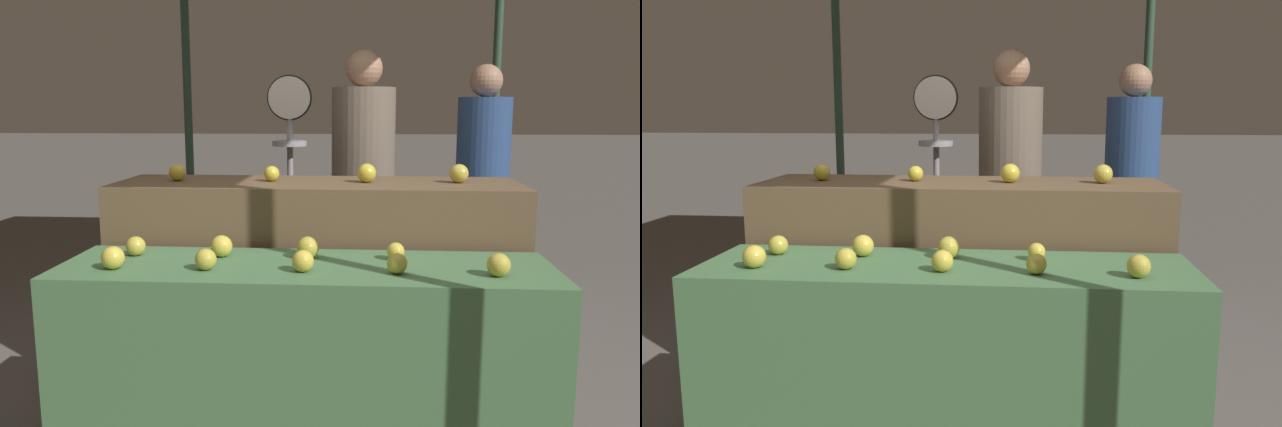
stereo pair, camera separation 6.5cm
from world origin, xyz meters
The scene contains 18 objects.
display_counter_front centered at (0.00, 0.00, 0.40)m, with size 1.90×0.55×0.79m, color #4C7A4C.
display_counter_back centered at (0.00, 0.60, 0.52)m, with size 1.90×0.55×1.04m, color brown.
apple_front_0 centered at (-0.71, -0.11, 0.84)m, with size 0.09×0.09×0.09m, color yellow.
apple_front_1 centered at (-0.36, -0.10, 0.83)m, with size 0.08×0.08×0.08m, color gold.
apple_front_2 centered at (0.00, -0.10, 0.83)m, with size 0.08×0.08×0.08m, color yellow.
apple_front_3 centered at (0.34, -0.10, 0.83)m, with size 0.08×0.08×0.08m, color gold.
apple_front_4 centered at (0.71, -0.12, 0.84)m, with size 0.08×0.08×0.08m, color gold.
apple_front_5 centered at (-0.71, 0.10, 0.83)m, with size 0.08×0.08×0.08m, color gold.
apple_front_6 centered at (-0.35, 0.11, 0.84)m, with size 0.09×0.09×0.09m, color yellow.
apple_front_7 centered at (0.00, 0.10, 0.84)m, with size 0.09×0.09×0.09m, color gold.
apple_front_8 centered at (0.35, 0.10, 0.83)m, with size 0.07×0.07×0.07m, color yellow.
apple_back_0 centered at (-0.67, 0.60, 1.08)m, with size 0.08×0.08×0.08m, color gold.
apple_back_1 centered at (-0.22, 0.61, 1.08)m, with size 0.07×0.07×0.07m, color gold.
apple_back_2 centered at (0.23, 0.60, 1.09)m, with size 0.09×0.09×0.09m, color gold.
apple_back_3 centered at (0.66, 0.61, 1.09)m, with size 0.09×0.09×0.09m, color gold.
produce_scale centered at (-0.21, 1.29, 1.14)m, with size 0.26×0.20×1.58m.
person_vendor_at_scale centered at (0.21, 1.62, 1.00)m, with size 0.50×0.50×1.74m.
person_customer_left centered at (1.04, 2.05, 0.97)m, with size 0.41×0.41×1.68m.
Camera 1 is at (0.22, -2.32, 1.40)m, focal length 35.00 mm.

